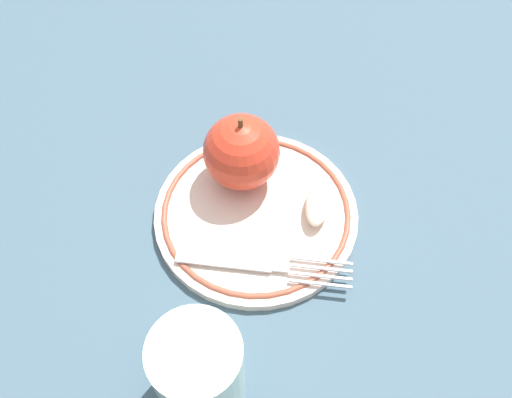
{
  "coord_description": "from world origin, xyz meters",
  "views": [
    {
      "loc": [
        0.04,
        -0.31,
        0.49
      ],
      "look_at": [
        0.02,
        -0.01,
        0.03
      ],
      "focal_mm": 40.0,
      "sensor_mm": 36.0,
      "label": 1
    }
  ],
  "objects_px": {
    "drinking_glass": "(199,371)",
    "fork": "(258,265)",
    "apple_red_whole": "(238,152)",
    "plate": "(256,214)",
    "apple_slice_front": "(319,206)"
  },
  "relations": [
    {
      "from": "apple_red_whole",
      "to": "fork",
      "type": "distance_m",
      "value": 0.11
    },
    {
      "from": "fork",
      "to": "apple_red_whole",
      "type": "bearing_deg",
      "value": 107.74
    },
    {
      "from": "plate",
      "to": "drinking_glass",
      "type": "height_order",
      "value": "drinking_glass"
    },
    {
      "from": "plate",
      "to": "drinking_glass",
      "type": "relative_size",
      "value": 2.19
    },
    {
      "from": "drinking_glass",
      "to": "fork",
      "type": "bearing_deg",
      "value": 70.52
    },
    {
      "from": "plate",
      "to": "drinking_glass",
      "type": "distance_m",
      "value": 0.18
    },
    {
      "from": "apple_slice_front",
      "to": "fork",
      "type": "height_order",
      "value": "apple_slice_front"
    },
    {
      "from": "apple_red_whole",
      "to": "drinking_glass",
      "type": "height_order",
      "value": "apple_red_whole"
    },
    {
      "from": "apple_red_whole",
      "to": "apple_slice_front",
      "type": "relative_size",
      "value": 1.54
    },
    {
      "from": "apple_slice_front",
      "to": "apple_red_whole",
      "type": "bearing_deg",
      "value": -107.22
    },
    {
      "from": "plate",
      "to": "apple_red_whole",
      "type": "bearing_deg",
      "value": 116.11
    },
    {
      "from": "apple_red_whole",
      "to": "fork",
      "type": "xyz_separation_m",
      "value": [
        0.03,
        -0.1,
        -0.04
      ]
    },
    {
      "from": "fork",
      "to": "drinking_glass",
      "type": "xyz_separation_m",
      "value": [
        -0.04,
        -0.11,
        0.03
      ]
    },
    {
      "from": "apple_red_whole",
      "to": "apple_slice_front",
      "type": "bearing_deg",
      "value": -25.36
    },
    {
      "from": "apple_slice_front",
      "to": "drinking_glass",
      "type": "xyz_separation_m",
      "value": [
        -0.09,
        -0.18,
        0.02
      ]
    }
  ]
}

